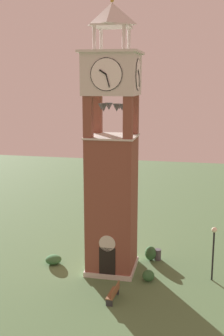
{
  "coord_description": "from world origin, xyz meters",
  "views": [
    {
      "loc": [
        5.52,
        -26.49,
        13.16
      ],
      "look_at": [
        0.0,
        0.0,
        7.32
      ],
      "focal_mm": 44.11,
      "sensor_mm": 36.0,
      "label": 1
    }
  ],
  "objects": [
    {
      "name": "ground",
      "position": [
        0.0,
        0.0,
        0.0
      ],
      "size": [
        80.0,
        80.0,
        0.0
      ],
      "primitive_type": "plane",
      "color": "#517547"
    },
    {
      "name": "lamp_post",
      "position": [
        6.88,
        -0.26,
        2.6
      ],
      "size": [
        0.36,
        0.36,
        3.73
      ],
      "color": "black",
      "rests_on": "ground"
    },
    {
      "name": "park_bench",
      "position": [
        0.97,
        -4.14,
        0.48
      ],
      "size": [
        0.57,
        1.63,
        0.95
      ],
      "color": "brown",
      "rests_on": "ground"
    },
    {
      "name": "clock_tower",
      "position": [
        0.0,
        -0.0,
        7.55
      ],
      "size": [
        3.71,
        3.71,
        18.04
      ],
      "color": "brown",
      "rests_on": "ground"
    },
    {
      "name": "shrub_near_entry",
      "position": [
        2.51,
        2.02,
        0.53
      ],
      "size": [
        0.83,
        0.83,
        1.06
      ],
      "primitive_type": "ellipsoid",
      "color": "#336638",
      "rests_on": "ground"
    },
    {
      "name": "shrub_left_of_tower",
      "position": [
        -4.36,
        -0.02,
        0.31
      ],
      "size": [
        1.16,
        1.16,
        0.61
      ],
      "primitive_type": "ellipsoid",
      "color": "#336638",
      "rests_on": "ground"
    },
    {
      "name": "shrub_behind_bench",
      "position": [
        2.74,
        -1.26,
        0.38
      ],
      "size": [
        0.8,
        0.8,
        0.76
      ],
      "primitive_type": "ellipsoid",
      "color": "#336638",
      "rests_on": "ground"
    },
    {
      "name": "trash_bin",
      "position": [
        3.01,
        2.18,
        0.4
      ],
      "size": [
        0.52,
        0.52,
        0.8
      ],
      "primitive_type": "cylinder",
      "color": "#4C4C51",
      "rests_on": "ground"
    }
  ]
}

